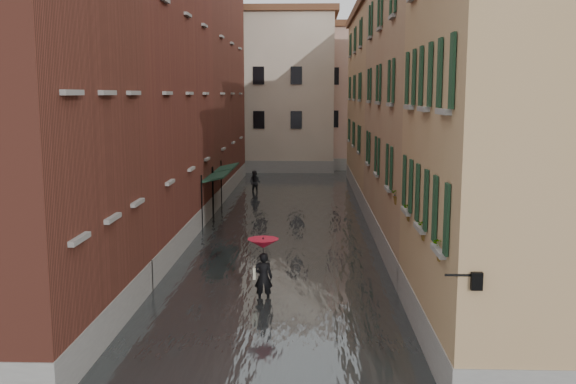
# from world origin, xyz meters

# --- Properties ---
(ground) EXTENTS (120.00, 120.00, 0.00)m
(ground) POSITION_xyz_m (0.00, 0.00, 0.00)
(ground) COLOR #525254
(ground) RESTS_ON ground
(floodwater) EXTENTS (10.00, 60.00, 0.20)m
(floodwater) POSITION_xyz_m (0.00, 13.00, 0.10)
(floodwater) COLOR #3D4244
(floodwater) RESTS_ON ground
(building_left_mid) EXTENTS (6.00, 14.00, 12.50)m
(building_left_mid) POSITION_xyz_m (-7.00, 9.00, 6.25)
(building_left_mid) COLOR #5D291D
(building_left_mid) RESTS_ON ground
(building_left_far) EXTENTS (6.00, 16.00, 14.00)m
(building_left_far) POSITION_xyz_m (-7.00, 24.00, 7.00)
(building_left_far) COLOR brown
(building_left_far) RESTS_ON ground
(building_right_near) EXTENTS (6.00, 8.00, 11.50)m
(building_right_near) POSITION_xyz_m (7.00, -2.00, 5.75)
(building_right_near) COLOR #A58355
(building_right_near) RESTS_ON ground
(building_right_mid) EXTENTS (6.00, 14.00, 13.00)m
(building_right_mid) POSITION_xyz_m (7.00, 9.00, 6.50)
(building_right_mid) COLOR #A18361
(building_right_mid) RESTS_ON ground
(building_right_far) EXTENTS (6.00, 16.00, 11.50)m
(building_right_far) POSITION_xyz_m (7.00, 24.00, 5.75)
(building_right_far) COLOR #A58355
(building_right_far) RESTS_ON ground
(building_end_cream) EXTENTS (12.00, 9.00, 13.00)m
(building_end_cream) POSITION_xyz_m (-3.00, 38.00, 6.50)
(building_end_cream) COLOR beige
(building_end_cream) RESTS_ON ground
(building_end_pink) EXTENTS (10.00, 9.00, 12.00)m
(building_end_pink) POSITION_xyz_m (6.00, 40.00, 6.00)
(building_end_pink) COLOR tan
(building_end_pink) RESTS_ON ground
(awning_near) EXTENTS (1.09, 3.36, 2.80)m
(awning_near) POSITION_xyz_m (-3.48, 13.19, 2.48)
(awning_near) COLOR #173424
(awning_near) RESTS_ON ground
(awning_far) EXTENTS (1.09, 3.14, 2.80)m
(awning_far) POSITION_xyz_m (-3.48, 16.63, 2.47)
(awning_far) COLOR #173424
(awning_far) RESTS_ON ground
(wall_lantern) EXTENTS (0.71, 0.22, 0.35)m
(wall_lantern) POSITION_xyz_m (4.33, -6.00, 3.01)
(wall_lantern) COLOR black
(wall_lantern) RESTS_ON ground
(window_planters) EXTENTS (0.59, 8.13, 0.84)m
(window_planters) POSITION_xyz_m (4.12, -0.78, 3.51)
(window_planters) COLOR brown
(window_planters) RESTS_ON ground
(pedestrian_main) EXTENTS (1.01, 1.01, 2.06)m
(pedestrian_main) POSITION_xyz_m (-0.32, 1.51, 1.29)
(pedestrian_main) COLOR black
(pedestrian_main) RESTS_ON ground
(pedestrian_far) EXTENTS (0.93, 0.83, 1.58)m
(pedestrian_far) POSITION_xyz_m (-2.48, 23.50, 0.79)
(pedestrian_far) COLOR black
(pedestrian_far) RESTS_ON ground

